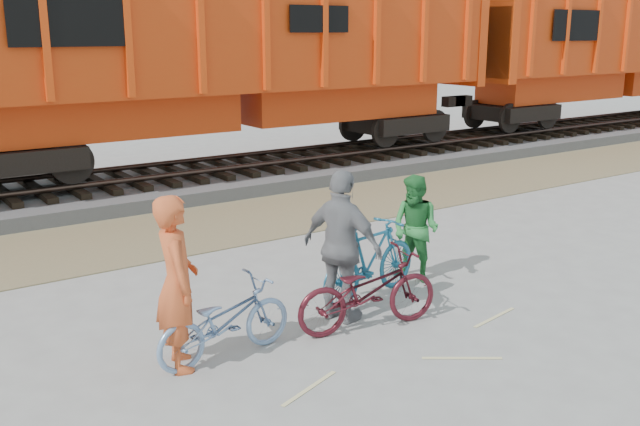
{
  "coord_description": "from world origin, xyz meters",
  "views": [
    {
      "loc": [
        -4.7,
        -6.34,
        3.57
      ],
      "look_at": [
        0.72,
        1.5,
        1.13
      ],
      "focal_mm": 40.0,
      "sensor_mm": 36.0,
      "label": 1
    }
  ],
  "objects_px": {
    "bicycle_teal": "(370,260)",
    "person_man": "(416,229)",
    "bicycle_blue": "(225,321)",
    "person_solo": "(177,283)",
    "hopper_car_center": "(233,56)",
    "hopper_car_right": "(611,48)",
    "person_woman": "(342,247)",
    "bicycle_maroon": "(368,291)"
  },
  "relations": [
    {
      "from": "bicycle_teal",
      "to": "person_man",
      "type": "height_order",
      "value": "person_man"
    },
    {
      "from": "bicycle_blue",
      "to": "person_solo",
      "type": "bearing_deg",
      "value": 73.46
    },
    {
      "from": "hopper_car_center",
      "to": "bicycle_teal",
      "type": "height_order",
      "value": "hopper_car_center"
    },
    {
      "from": "hopper_car_right",
      "to": "person_man",
      "type": "bearing_deg",
      "value": -154.05
    },
    {
      "from": "person_man",
      "to": "person_woman",
      "type": "relative_size",
      "value": 0.81
    },
    {
      "from": "bicycle_blue",
      "to": "bicycle_teal",
      "type": "bearing_deg",
      "value": -83.05
    },
    {
      "from": "hopper_car_right",
      "to": "person_man",
      "type": "relative_size",
      "value": 8.92
    },
    {
      "from": "person_solo",
      "to": "person_man",
      "type": "xyz_separation_m",
      "value": [
        3.99,
        0.64,
        -0.18
      ]
    },
    {
      "from": "bicycle_maroon",
      "to": "bicycle_blue",
      "type": "bearing_deg",
      "value": 92.09
    },
    {
      "from": "hopper_car_center",
      "to": "bicycle_blue",
      "type": "height_order",
      "value": "hopper_car_center"
    },
    {
      "from": "hopper_car_center",
      "to": "hopper_car_right",
      "type": "height_order",
      "value": "same"
    },
    {
      "from": "bicycle_blue",
      "to": "hopper_car_center",
      "type": "bearing_deg",
      "value": -34.13
    },
    {
      "from": "hopper_car_center",
      "to": "person_woman",
      "type": "distance_m",
      "value": 9.29
    },
    {
      "from": "bicycle_blue",
      "to": "bicycle_maroon",
      "type": "relative_size",
      "value": 0.91
    },
    {
      "from": "hopper_car_right",
      "to": "bicycle_maroon",
      "type": "height_order",
      "value": "hopper_car_right"
    },
    {
      "from": "person_solo",
      "to": "person_woman",
      "type": "bearing_deg",
      "value": -75.02
    },
    {
      "from": "hopper_car_center",
      "to": "person_solo",
      "type": "distance_m",
      "value": 10.27
    },
    {
      "from": "hopper_car_right",
      "to": "bicycle_teal",
      "type": "distance_m",
      "value": 19.26
    },
    {
      "from": "hopper_car_right",
      "to": "bicycle_teal",
      "type": "relative_size",
      "value": 7.66
    },
    {
      "from": "hopper_car_center",
      "to": "bicycle_blue",
      "type": "xyz_separation_m",
      "value": [
        -4.78,
        -8.66,
        -2.56
      ]
    },
    {
      "from": "hopper_car_right",
      "to": "bicycle_teal",
      "type": "height_order",
      "value": "hopper_car_right"
    },
    {
      "from": "bicycle_blue",
      "to": "person_woman",
      "type": "xyz_separation_m",
      "value": [
        1.72,
        0.13,
        0.52
      ]
    },
    {
      "from": "hopper_car_center",
      "to": "bicycle_maroon",
      "type": "bearing_deg",
      "value": -108.36
    },
    {
      "from": "bicycle_teal",
      "to": "hopper_car_right",
      "type": "bearing_deg",
      "value": -75.09
    },
    {
      "from": "hopper_car_center",
      "to": "hopper_car_right",
      "type": "xyz_separation_m",
      "value": [
        15.0,
        0.0,
        0.0
      ]
    },
    {
      "from": "bicycle_blue",
      "to": "person_woman",
      "type": "bearing_deg",
      "value": -90.78
    },
    {
      "from": "hopper_car_center",
      "to": "bicycle_teal",
      "type": "xyz_separation_m",
      "value": [
        -2.29,
        -8.13,
        -2.46
      ]
    },
    {
      "from": "bicycle_teal",
      "to": "person_man",
      "type": "bearing_deg",
      "value": -88.95
    },
    {
      "from": "person_solo",
      "to": "person_woman",
      "type": "relative_size",
      "value": 0.99
    },
    {
      "from": "bicycle_blue",
      "to": "person_man",
      "type": "xyz_separation_m",
      "value": [
        3.49,
        0.74,
        0.34
      ]
    },
    {
      "from": "person_solo",
      "to": "person_man",
      "type": "distance_m",
      "value": 4.05
    },
    {
      "from": "hopper_car_center",
      "to": "bicycle_blue",
      "type": "bearing_deg",
      "value": -118.9
    },
    {
      "from": "person_solo",
      "to": "person_man",
      "type": "relative_size",
      "value": 1.23
    },
    {
      "from": "bicycle_blue",
      "to": "person_man",
      "type": "bearing_deg",
      "value": -83.3
    },
    {
      "from": "person_man",
      "to": "person_woman",
      "type": "distance_m",
      "value": 1.88
    },
    {
      "from": "person_woman",
      "to": "hopper_car_center",
      "type": "bearing_deg",
      "value": -38.66
    },
    {
      "from": "bicycle_maroon",
      "to": "person_woman",
      "type": "bearing_deg",
      "value": 24.45
    },
    {
      "from": "bicycle_maroon",
      "to": "person_woman",
      "type": "xyz_separation_m",
      "value": [
        -0.1,
        0.4,
        0.48
      ]
    },
    {
      "from": "person_woman",
      "to": "person_man",
      "type": "bearing_deg",
      "value": -90.08
    },
    {
      "from": "person_solo",
      "to": "hopper_car_right",
      "type": "bearing_deg",
      "value": -53.01
    },
    {
      "from": "hopper_car_right",
      "to": "person_solo",
      "type": "distance_m",
      "value": 22.11
    },
    {
      "from": "hopper_car_right",
      "to": "person_man",
      "type": "distance_m",
      "value": 18.25
    }
  ]
}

